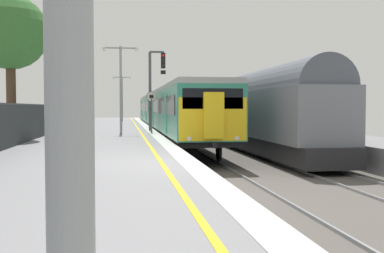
% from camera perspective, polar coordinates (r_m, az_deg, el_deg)
% --- Properties ---
extents(ground, '(17.40, 110.00, 1.21)m').
position_cam_1_polar(ground, '(12.87, 9.65, -6.96)').
color(ground, gray).
extents(commuter_train_at_platform, '(2.83, 40.00, 3.81)m').
position_cam_1_polar(commuter_train_at_platform, '(37.27, -3.25, 2.06)').
color(commuter_train_at_platform, '#2D846B').
rests_on(commuter_train_at_platform, ground).
extents(freight_train_adjacent_track, '(2.60, 58.21, 4.42)m').
position_cam_1_polar(freight_train_adjacent_track, '(44.81, 1.02, 2.30)').
color(freight_train_adjacent_track, '#232326').
rests_on(freight_train_adjacent_track, ground).
extents(signal_gantry, '(1.10, 0.24, 5.11)m').
position_cam_1_polar(signal_gantry, '(29.58, -4.75, 5.70)').
color(signal_gantry, '#47474C').
rests_on(signal_gantry, ground).
extents(speed_limit_sign, '(0.59, 0.08, 2.40)m').
position_cam_1_polar(speed_limit_sign, '(26.33, -5.08, 2.52)').
color(speed_limit_sign, '#59595B').
rests_on(speed_limit_sign, ground).
extents(platform_lamp_mid, '(2.00, 0.20, 4.88)m').
position_cam_1_polar(platform_lamp_mid, '(25.83, -8.90, 5.59)').
color(platform_lamp_mid, '#93999E').
rests_on(platform_lamp_mid, ground).
extents(platform_lamp_far, '(2.00, 0.20, 4.86)m').
position_cam_1_polar(platform_lamp_far, '(50.25, -8.72, 4.00)').
color(platform_lamp_far, '#93999E').
rests_on(platform_lamp_far, ground).
extents(background_tree_left, '(3.48, 3.48, 6.75)m').
position_cam_1_polar(background_tree_left, '(23.24, -21.63, 10.67)').
color(background_tree_left, '#473323').
rests_on(background_tree_left, ground).
extents(background_tree_centre, '(3.31, 3.31, 6.10)m').
position_cam_1_polar(background_tree_centre, '(43.51, -15.93, 6.05)').
color(background_tree_centre, '#473323').
rests_on(background_tree_centre, ground).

